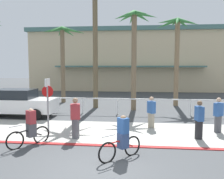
# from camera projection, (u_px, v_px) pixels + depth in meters

# --- Properties ---
(ground_plane) EXTENTS (80.00, 80.00, 0.00)m
(ground_plane) POSITION_uv_depth(u_px,v_px,m) (119.00, 110.00, 17.39)
(ground_plane) COLOR #424447
(sidewalk_strip) EXTENTS (44.00, 4.00, 0.02)m
(sidewalk_strip) POSITION_uv_depth(u_px,v_px,m) (110.00, 132.00, 11.65)
(sidewalk_strip) COLOR #ADAAA0
(sidewalk_strip) RESTS_ON ground
(curb_paint) EXTENTS (44.00, 0.24, 0.03)m
(curb_paint) POSITION_uv_depth(u_px,v_px,m) (104.00, 145.00, 9.67)
(curb_paint) COLOR maroon
(curb_paint) RESTS_ON ground
(building_backdrop) EXTENTS (25.20, 12.84, 7.66)m
(building_backdrop) POSITION_uv_depth(u_px,v_px,m) (131.00, 60.00, 34.52)
(building_backdrop) COLOR beige
(building_backdrop) RESTS_ON ground
(rail_fence) EXTENTS (18.36, 0.08, 1.04)m
(rail_fence) POSITION_uv_depth(u_px,v_px,m) (118.00, 101.00, 15.83)
(rail_fence) COLOR white
(rail_fence) RESTS_ON ground
(stop_sign_bike_lane) EXTENTS (0.52, 0.56, 2.56)m
(stop_sign_bike_lane) POSITION_uv_depth(u_px,v_px,m) (48.00, 98.00, 11.02)
(stop_sign_bike_lane) COLOR gray
(stop_sign_bike_lane) RESTS_ON ground
(palm_tree_1) EXTENTS (3.66, 2.92, 6.35)m
(palm_tree_1) POSITION_uv_depth(u_px,v_px,m) (63.00, 46.00, 20.45)
(palm_tree_1) COLOR #756047
(palm_tree_1) RESTS_ON ground
(palm_tree_2) EXTENTS (3.10, 3.27, 9.37)m
(palm_tree_2) POSITION_uv_depth(u_px,v_px,m) (95.00, 13.00, 17.59)
(palm_tree_2) COLOR brown
(palm_tree_2) RESTS_ON ground
(palm_tree_3) EXTENTS (3.03, 3.56, 6.87)m
(palm_tree_3) POSITION_uv_depth(u_px,v_px,m) (134.00, 36.00, 16.91)
(palm_tree_3) COLOR #756047
(palm_tree_3) RESTS_ON ground
(palm_tree_4) EXTENTS (3.26, 2.80, 6.72)m
(palm_tree_4) POSITION_uv_depth(u_px,v_px,m) (177.00, 40.00, 18.71)
(palm_tree_4) COLOR #846B4C
(palm_tree_4) RESTS_ON ground
(car_white_1) EXTENTS (4.40, 2.02, 1.69)m
(car_white_1) POSITION_uv_depth(u_px,v_px,m) (19.00, 103.00, 15.05)
(car_white_1) COLOR white
(car_white_1) RESTS_ON ground
(cyclist_red_0) EXTENTS (1.35, 1.30, 1.50)m
(cyclist_red_0) POSITION_uv_depth(u_px,v_px,m) (122.00, 138.00, 8.30)
(cyclist_red_0) COLOR black
(cyclist_red_0) RESTS_ON ground
(cyclist_black_1) EXTENTS (1.16, 1.48, 1.50)m
(cyclist_black_1) POSITION_uv_depth(u_px,v_px,m) (30.00, 128.00, 9.63)
(cyclist_black_1) COLOR black
(cyclist_black_1) RESTS_ON ground
(pedestrian_0) EXTENTS (0.38, 0.45, 1.66)m
(pedestrian_0) POSITION_uv_depth(u_px,v_px,m) (199.00, 122.00, 10.46)
(pedestrian_0) COLOR #232326
(pedestrian_0) RESTS_ON ground
(pedestrian_1) EXTENTS (0.48, 0.44, 1.65)m
(pedestrian_1) POSITION_uv_depth(u_px,v_px,m) (218.00, 117.00, 11.50)
(pedestrian_1) COLOR #4C4C51
(pedestrian_1) RESTS_ON ground
(pedestrian_2) EXTENTS (0.44, 0.48, 1.59)m
(pedestrian_2) POSITION_uv_depth(u_px,v_px,m) (151.00, 114.00, 12.35)
(pedestrian_2) COLOR gray
(pedestrian_2) RESTS_ON ground
(pedestrian_3) EXTENTS (0.45, 0.38, 1.77)m
(pedestrian_3) POSITION_uv_depth(u_px,v_px,m) (75.00, 120.00, 10.54)
(pedestrian_3) COLOR #4C4C51
(pedestrian_3) RESTS_ON ground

